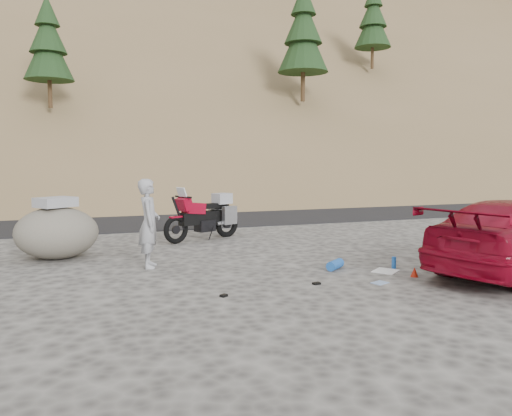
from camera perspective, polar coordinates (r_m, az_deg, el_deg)
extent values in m
plane|color=#423F3D|center=(9.43, -0.41, -6.95)|extent=(140.00, 140.00, 0.00)
cube|color=black|center=(18.07, -9.89, -1.03)|extent=(120.00, 7.00, 0.05)
cube|color=brown|center=(39.47, -12.53, 14.09)|extent=(110.00, 51.90, 46.72)
cube|color=brown|center=(39.52, -12.54, 14.52)|extent=(110.00, 43.28, 36.46)
cube|color=brown|center=(60.11, -15.17, 16.82)|extent=(120.00, 40.00, 30.00)
cylinder|color=#332012|center=(22.89, -22.49, 12.29)|extent=(0.17, 0.17, 1.40)
cone|color=black|center=(23.13, -22.64, 16.08)|extent=(2.00, 2.00, 2.25)
cone|color=black|center=(23.31, -22.72, 18.14)|extent=(1.50, 1.50, 1.76)
cone|color=black|center=(23.52, -22.80, 20.16)|extent=(1.00, 1.00, 1.26)
cylinder|color=#332012|center=(26.43, 5.38, 14.01)|extent=(0.22, 0.22, 1.82)
cone|color=black|center=(26.80, 5.42, 18.26)|extent=(2.60, 2.60, 2.92)
cone|color=black|center=(27.06, 5.44, 20.55)|extent=(1.95, 1.95, 2.28)
cylinder|color=#332012|center=(32.28, 13.15, 16.61)|extent=(0.18, 0.18, 1.54)
cone|color=black|center=(32.66, 13.22, 19.54)|extent=(2.20, 2.20, 2.48)
cone|color=black|center=(32.90, 13.26, 21.12)|extent=(1.65, 1.65, 1.93)
torus|color=black|center=(12.27, -9.14, -2.47)|extent=(0.68, 0.40, 0.69)
cylinder|color=black|center=(12.27, -9.14, -2.47)|extent=(0.22, 0.14, 0.21)
torus|color=black|center=(13.26, -3.36, -1.81)|extent=(0.73, 0.44, 0.73)
cylinder|color=black|center=(13.26, -3.36, -1.81)|extent=(0.24, 0.17, 0.23)
cylinder|color=black|center=(12.27, -8.84, -0.64)|extent=(0.38, 0.22, 0.85)
cylinder|color=black|center=(12.32, -8.31, 1.26)|extent=(0.31, 0.61, 0.05)
cube|color=black|center=(12.70, -6.24, -1.11)|extent=(1.25, 0.75, 0.31)
cube|color=black|center=(12.79, -5.86, -2.00)|extent=(0.56, 0.48, 0.29)
cube|color=maroon|center=(12.53, -7.13, 0.00)|extent=(0.63, 0.51, 0.33)
cube|color=maroon|center=(12.35, -8.18, 0.49)|extent=(0.44, 0.46, 0.37)
cube|color=silver|center=(12.29, -8.48, 1.74)|extent=(0.24, 0.34, 0.27)
cube|color=black|center=(12.84, -5.33, 0.24)|extent=(0.62, 0.45, 0.13)
cube|color=black|center=(13.09, -3.97, 0.17)|extent=(0.41, 0.32, 0.10)
cube|color=#B1B2B6|center=(12.93, -3.04, -0.82)|extent=(0.43, 0.29, 0.47)
cube|color=#B1B2B6|center=(13.35, -4.58, -0.64)|extent=(0.43, 0.29, 0.47)
cube|color=#96979C|center=(13.09, -3.90, 1.09)|extent=(0.55, 0.51, 0.27)
cube|color=maroon|center=(12.23, -9.16, -1.01)|extent=(0.34, 0.24, 0.04)
cylinder|color=black|center=(12.71, -5.14, -2.86)|extent=(0.11, 0.21, 0.38)
cylinder|color=#B1B2B6|center=(13.00, -3.64, -1.63)|extent=(0.47, 0.28, 0.14)
imported|color=#96979C|center=(9.77, -12.02, -6.63)|extent=(0.51, 0.68, 1.68)
ellipsoid|color=#534E47|center=(11.06, -21.82, -2.66)|extent=(2.07, 1.94, 1.08)
cube|color=#96979C|center=(10.99, -21.94, 0.58)|extent=(0.82, 0.78, 0.18)
cube|color=white|center=(9.51, 14.59, -6.98)|extent=(0.60, 0.59, 0.01)
cylinder|color=#1C54AA|center=(9.47, 9.04, -6.41)|extent=(0.46, 0.41, 0.18)
cylinder|color=#1C54AA|center=(9.77, 15.48, -6.05)|extent=(0.09, 0.09, 0.22)
cone|color=#AC1D0B|center=(9.20, 17.66, -6.98)|extent=(0.16, 0.16, 0.17)
cube|color=black|center=(8.33, 6.93, -8.55)|extent=(0.14, 0.11, 0.03)
cube|color=black|center=(7.58, -3.71, -9.95)|extent=(0.13, 0.12, 0.04)
cube|color=#809CC7|center=(8.61, 13.97, -8.29)|extent=(0.32, 0.28, 0.01)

